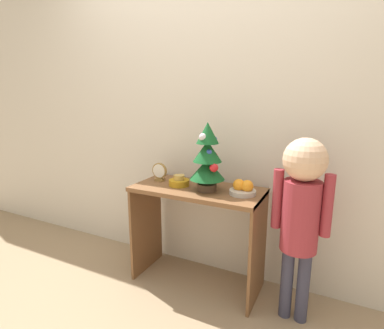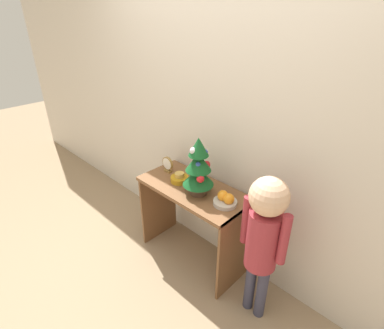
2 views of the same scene
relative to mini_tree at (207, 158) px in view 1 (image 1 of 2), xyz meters
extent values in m
plane|color=#997F60|center=(-0.09, -0.19, -0.96)|extent=(12.00, 12.00, 0.00)
cube|color=beige|center=(-0.09, 0.30, 0.29)|extent=(7.00, 0.05, 2.50)
cube|color=brown|center=(-0.09, 0.03, -0.24)|extent=(0.91, 0.44, 0.03)
cube|color=brown|center=(-0.53, 0.03, -0.59)|extent=(0.02, 0.40, 0.73)
cube|color=brown|center=(0.36, 0.03, -0.59)|extent=(0.02, 0.40, 0.73)
cylinder|color=#4C3828|center=(0.00, 0.00, -0.20)|extent=(0.13, 0.13, 0.05)
cylinder|color=brown|center=(0.00, 0.00, -0.16)|extent=(0.02, 0.02, 0.04)
cone|color=#145123|center=(0.00, 0.00, -0.08)|extent=(0.24, 0.24, 0.14)
cone|color=#145123|center=(0.00, 0.00, 0.04)|extent=(0.19, 0.19, 0.14)
cone|color=#145123|center=(0.00, 0.00, 0.16)|extent=(0.15, 0.15, 0.14)
sphere|color=gold|center=(-0.01, 0.04, 0.11)|extent=(0.04, 0.04, 0.04)
sphere|color=silver|center=(-0.02, -0.03, 0.14)|extent=(0.06, 0.06, 0.06)
sphere|color=#2D4CA8|center=(0.02, -0.03, 0.04)|extent=(0.04, 0.04, 0.04)
sphere|color=red|center=(0.01, 0.07, 0.00)|extent=(0.06, 0.06, 0.06)
sphere|color=red|center=(0.07, -0.05, -0.05)|extent=(0.06, 0.06, 0.06)
sphere|color=#2D4CA8|center=(0.03, 0.04, 0.12)|extent=(0.04, 0.04, 0.04)
cylinder|color=#B7B2A8|center=(0.24, 0.03, -0.21)|extent=(0.17, 0.17, 0.03)
sphere|color=orange|center=(0.27, 0.03, -0.17)|extent=(0.08, 0.08, 0.08)
sphere|color=orange|center=(0.21, 0.04, -0.17)|extent=(0.08, 0.08, 0.08)
cylinder|color=#B78419|center=(-0.23, 0.02, -0.21)|extent=(0.15, 0.15, 0.04)
cylinder|color=gold|center=(-0.23, 0.02, -0.17)|extent=(0.08, 0.08, 0.04)
cube|color=olive|center=(-0.42, 0.06, -0.22)|extent=(0.07, 0.04, 0.02)
cylinder|color=olive|center=(-0.42, 0.06, -0.15)|extent=(0.12, 0.02, 0.12)
cylinder|color=white|center=(-0.42, 0.05, -0.15)|extent=(0.10, 0.00, 0.10)
cylinder|color=#38384C|center=(0.56, -0.04, -0.73)|extent=(0.07, 0.07, 0.47)
cylinder|color=#38384C|center=(0.66, -0.04, -0.73)|extent=(0.07, 0.07, 0.47)
cylinder|color=#992D38|center=(0.61, -0.04, -0.28)|extent=(0.21, 0.21, 0.42)
sphere|color=#E0B28E|center=(0.61, -0.04, 0.05)|extent=(0.24, 0.24, 0.24)
cylinder|color=#992D38|center=(0.47, -0.04, -0.20)|extent=(0.06, 0.06, 0.36)
cylinder|color=#992D38|center=(0.75, -0.04, -0.20)|extent=(0.06, 0.06, 0.36)
camera|label=1|loc=(0.77, -1.78, 0.39)|focal=28.00mm
camera|label=2|loc=(1.31, -1.41, 1.05)|focal=28.00mm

